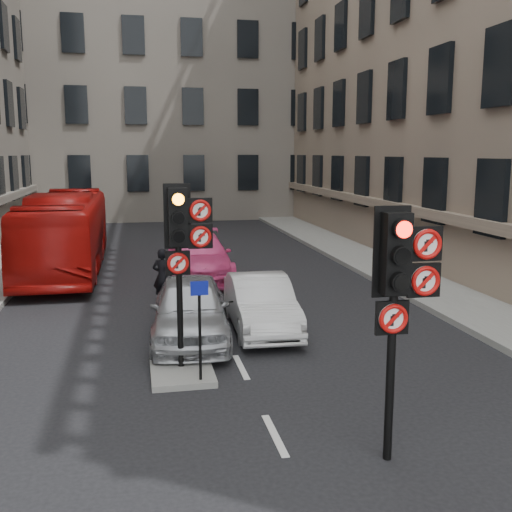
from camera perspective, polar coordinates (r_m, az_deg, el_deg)
name	(u,v)px	position (r m, az deg, el deg)	size (l,w,h in m)	color
ground	(312,511)	(7.89, 5.37, -23.02)	(120.00, 120.00, 0.00)	black
pavement_right	(415,278)	(20.92, 14.91, -2.04)	(3.00, 50.00, 0.16)	gray
centre_island	(181,369)	(12.12, -7.14, -10.59)	(1.20, 2.00, 0.12)	gray
building_far	(160,70)	(44.74, -9.14, 17.11)	(30.00, 14.00, 20.00)	gray
signal_near	(400,280)	(8.27, 13.59, -2.25)	(0.91, 0.40, 3.58)	black
signal_far	(183,236)	(11.47, -6.99, 1.89)	(0.91, 0.40, 3.58)	black
car_silver	(190,309)	(13.84, -6.29, -5.03)	(1.73, 4.31, 1.47)	#ADB0B5
car_white	(261,303)	(14.55, 0.45, -4.54)	(1.39, 3.99, 1.31)	silver
car_pink	(199,257)	(20.55, -5.41, -0.09)	(2.07, 5.10, 1.48)	#E9448B
bus_red	(66,232)	(22.69, -17.68, 2.17)	(2.38, 10.19, 2.84)	#980D0B
motorcycle	(221,315)	(14.23, -3.36, -5.67)	(0.44, 1.56, 0.94)	black
motorcyclist	(163,276)	(17.12, -8.88, -1.94)	(0.59, 0.39, 1.62)	black
info_sign	(200,317)	(10.97, -5.39, -5.76)	(0.32, 0.10, 1.87)	black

